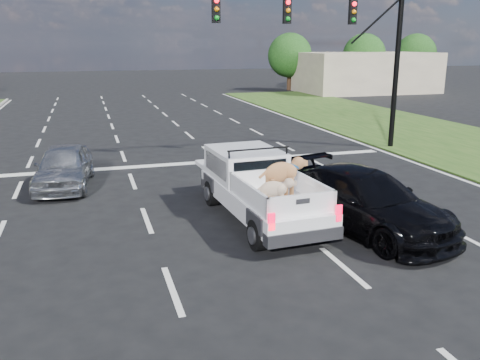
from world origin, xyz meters
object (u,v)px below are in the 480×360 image
object	(u,v)px
pickup_truck	(259,186)
black_coupe	(364,201)
silver_sedan	(64,166)
traffic_signal	(347,35)

from	to	relation	value
pickup_truck	black_coupe	world-z (taller)	pickup_truck
black_coupe	silver_sedan	bearing A→B (deg)	124.64
pickup_truck	black_coupe	size ratio (longest dim) A/B	1.01
pickup_truck	silver_sedan	size ratio (longest dim) A/B	1.29
black_coupe	pickup_truck	bearing A→B (deg)	131.21
black_coupe	traffic_signal	bearing A→B (deg)	50.94
traffic_signal	silver_sedan	size ratio (longest dim) A/B	2.33
traffic_signal	black_coupe	size ratio (longest dim) A/B	1.83
silver_sedan	black_coupe	world-z (taller)	black_coupe
silver_sedan	black_coupe	bearing A→B (deg)	-34.70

